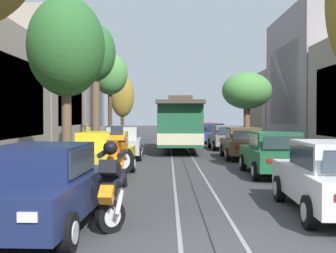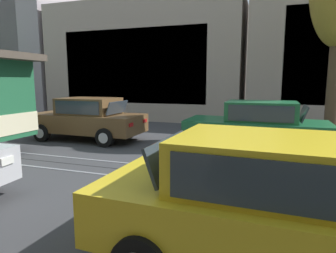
% 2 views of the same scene
% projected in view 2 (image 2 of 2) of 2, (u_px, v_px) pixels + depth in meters
% --- Properties ---
extents(building_facade_right, '(6.00, 47.12, 10.33)m').
position_uv_depth(building_facade_right, '(62.00, 53.00, 20.36)').
color(building_facade_right, gray).
rests_on(building_facade_right, ground).
extents(parked_car_yellow_second_left, '(2.14, 4.42, 1.58)m').
position_uv_depth(parked_car_yellow_second_left, '(278.00, 206.00, 3.33)').
color(parked_car_yellow_second_left, gold).
rests_on(parked_car_yellow_second_left, ground).
extents(parked_car_green_second_right, '(2.06, 4.39, 1.58)m').
position_uv_depth(parked_car_green_second_right, '(257.00, 126.00, 9.18)').
color(parked_car_green_second_right, '#1E6038').
rests_on(parked_car_green_second_right, ground).
extents(parked_car_brown_mid_right, '(2.06, 4.39, 1.58)m').
position_uv_depth(parked_car_brown_mid_right, '(87.00, 119.00, 11.07)').
color(parked_car_brown_mid_right, brown).
rests_on(parked_car_brown_mid_right, ground).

